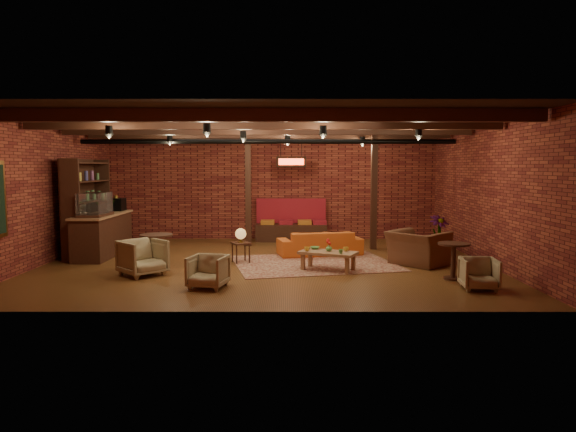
{
  "coord_description": "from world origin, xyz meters",
  "views": [
    {
      "loc": [
        0.52,
        -11.65,
        2.21
      ],
      "look_at": [
        0.51,
        0.2,
        1.07
      ],
      "focal_mm": 32.0,
      "sensor_mm": 36.0,
      "label": 1
    }
  ],
  "objects_px": {
    "side_table_lamp": "(241,236)",
    "side_table_book": "(438,238)",
    "armchair_right": "(418,242)",
    "armchair_far": "(479,272)",
    "round_table_right": "(454,255)",
    "armchair_b": "(208,270)",
    "armchair_a": "(143,256)",
    "plant_tall": "(439,197)",
    "round_table_left": "(156,245)",
    "sofa": "(320,243)",
    "coffee_table": "(328,253)"
  },
  "relations": [
    {
      "from": "side_table_lamp",
      "to": "round_table_right",
      "type": "bearing_deg",
      "value": -21.99
    },
    {
      "from": "plant_tall",
      "to": "round_table_left",
      "type": "bearing_deg",
      "value": -162.92
    },
    {
      "from": "armchair_a",
      "to": "round_table_left",
      "type": "bearing_deg",
      "value": 38.51
    },
    {
      "from": "armchair_right",
      "to": "armchair_far",
      "type": "bearing_deg",
      "value": 149.26
    },
    {
      "from": "coffee_table",
      "to": "armchair_a",
      "type": "xyz_separation_m",
      "value": [
        -3.81,
        -0.52,
        0.04
      ]
    },
    {
      "from": "armchair_b",
      "to": "side_table_book",
      "type": "height_order",
      "value": "armchair_b"
    },
    {
      "from": "armchair_a",
      "to": "armchair_b",
      "type": "xyz_separation_m",
      "value": [
        1.5,
        -1.08,
        -0.08
      ]
    },
    {
      "from": "sofa",
      "to": "round_table_left",
      "type": "relative_size",
      "value": 2.78
    },
    {
      "from": "coffee_table",
      "to": "round_table_right",
      "type": "distance_m",
      "value": 2.56
    },
    {
      "from": "sofa",
      "to": "round_table_left",
      "type": "height_order",
      "value": "round_table_left"
    },
    {
      "from": "coffee_table",
      "to": "armchair_right",
      "type": "distance_m",
      "value": 2.18
    },
    {
      "from": "side_table_book",
      "to": "plant_tall",
      "type": "distance_m",
      "value": 1.31
    },
    {
      "from": "side_table_lamp",
      "to": "armchair_a",
      "type": "xyz_separation_m",
      "value": [
        -1.87,
        -1.4,
        -0.2
      ]
    },
    {
      "from": "armchair_a",
      "to": "sofa",
      "type": "bearing_deg",
      "value": -12.15
    },
    {
      "from": "sofa",
      "to": "coffee_table",
      "type": "xyz_separation_m",
      "value": [
        0.05,
        -1.92,
        0.06
      ]
    },
    {
      "from": "armchair_right",
      "to": "round_table_right",
      "type": "relative_size",
      "value": 1.63
    },
    {
      "from": "sofa",
      "to": "coffee_table",
      "type": "relative_size",
      "value": 1.55
    },
    {
      "from": "armchair_b",
      "to": "side_table_book",
      "type": "bearing_deg",
      "value": 43.78
    },
    {
      "from": "coffee_table",
      "to": "round_table_right",
      "type": "bearing_deg",
      "value": -19.91
    },
    {
      "from": "side_table_lamp",
      "to": "armchair_right",
      "type": "relative_size",
      "value": 0.68
    },
    {
      "from": "round_table_left",
      "to": "plant_tall",
      "type": "relative_size",
      "value": 0.26
    },
    {
      "from": "coffee_table",
      "to": "armchair_right",
      "type": "xyz_separation_m",
      "value": [
        2.08,
        0.62,
        0.15
      ]
    },
    {
      "from": "round_table_right",
      "to": "armchair_far",
      "type": "distance_m",
      "value": 0.88
    },
    {
      "from": "sofa",
      "to": "side_table_book",
      "type": "bearing_deg",
      "value": 158.1
    },
    {
      "from": "side_table_lamp",
      "to": "armchair_a",
      "type": "bearing_deg",
      "value": -143.19
    },
    {
      "from": "round_table_left",
      "to": "armchair_far",
      "type": "xyz_separation_m",
      "value": [
        6.32,
        -1.98,
        -0.19
      ]
    },
    {
      "from": "armchair_b",
      "to": "round_table_left",
      "type": "bearing_deg",
      "value": 140.3
    },
    {
      "from": "armchair_right",
      "to": "plant_tall",
      "type": "bearing_deg",
      "value": -72.52
    },
    {
      "from": "side_table_lamp",
      "to": "armchair_b",
      "type": "height_order",
      "value": "side_table_lamp"
    },
    {
      "from": "side_table_lamp",
      "to": "plant_tall",
      "type": "relative_size",
      "value": 0.28
    },
    {
      "from": "side_table_lamp",
      "to": "round_table_left",
      "type": "xyz_separation_m",
      "value": [
        -1.78,
        -0.63,
        -0.11
      ]
    },
    {
      "from": "round_table_right",
      "to": "round_table_left",
      "type": "bearing_deg",
      "value": 169.57
    },
    {
      "from": "round_table_left",
      "to": "armchair_a",
      "type": "bearing_deg",
      "value": -96.32
    },
    {
      "from": "coffee_table",
      "to": "armchair_b",
      "type": "height_order",
      "value": "armchair_b"
    },
    {
      "from": "armchair_b",
      "to": "armchair_far",
      "type": "height_order",
      "value": "armchair_b"
    },
    {
      "from": "armchair_right",
      "to": "armchair_far",
      "type": "relative_size",
      "value": 1.86
    },
    {
      "from": "armchair_a",
      "to": "side_table_book",
      "type": "bearing_deg",
      "value": -28.57
    },
    {
      "from": "coffee_table",
      "to": "plant_tall",
      "type": "distance_m",
      "value": 3.98
    },
    {
      "from": "armchair_a",
      "to": "plant_tall",
      "type": "bearing_deg",
      "value": -22.56
    },
    {
      "from": "side_table_lamp",
      "to": "armchair_a",
      "type": "distance_m",
      "value": 2.34
    },
    {
      "from": "armchair_a",
      "to": "armchair_far",
      "type": "xyz_separation_m",
      "value": [
        6.41,
        -1.2,
        -0.09
      ]
    },
    {
      "from": "side_table_lamp",
      "to": "side_table_book",
      "type": "height_order",
      "value": "side_table_lamp"
    },
    {
      "from": "side_table_lamp",
      "to": "plant_tall",
      "type": "xyz_separation_m",
      "value": [
        4.98,
        1.45,
        0.82
      ]
    },
    {
      "from": "side_table_book",
      "to": "armchair_far",
      "type": "height_order",
      "value": "armchair_far"
    },
    {
      "from": "round_table_right",
      "to": "armchair_far",
      "type": "xyz_separation_m",
      "value": [
        0.2,
        -0.85,
        -0.16
      ]
    },
    {
      "from": "coffee_table",
      "to": "armchair_a",
      "type": "distance_m",
      "value": 3.84
    },
    {
      "from": "coffee_table",
      "to": "side_table_lamp",
      "type": "bearing_deg",
      "value": 155.51
    },
    {
      "from": "round_table_right",
      "to": "sofa",
      "type": "bearing_deg",
      "value": 131.36
    },
    {
      "from": "sofa",
      "to": "armchair_b",
      "type": "height_order",
      "value": "armchair_b"
    },
    {
      "from": "coffee_table",
      "to": "armchair_right",
      "type": "height_order",
      "value": "armchair_right"
    }
  ]
}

